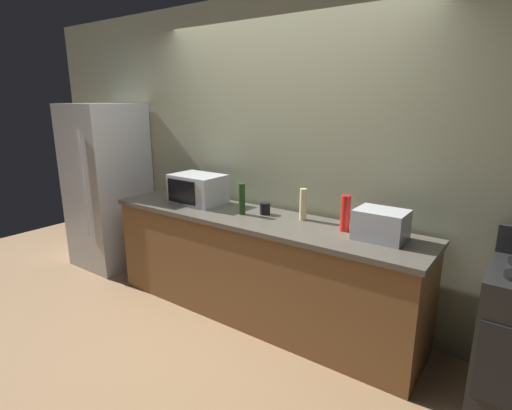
{
  "coord_description": "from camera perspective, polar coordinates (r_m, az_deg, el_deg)",
  "views": [
    {
      "loc": [
        1.88,
        -2.19,
        1.84
      ],
      "look_at": [
        0.0,
        0.4,
        1.0
      ],
      "focal_mm": 28.26,
      "sensor_mm": 36.0,
      "label": 1
    }
  ],
  "objects": [
    {
      "name": "ground_plane",
      "position": [
        3.43,
        -4.13,
        -17.84
      ],
      "size": [
        8.0,
        8.0,
        0.0
      ],
      "primitive_type": "plane",
      "color": "#93704C"
    },
    {
      "name": "bottle_hot_sauce",
      "position": [
        3.02,
        12.54,
        -1.15
      ],
      "size": [
        0.07,
        0.07,
        0.27
      ],
      "primitive_type": "cylinder",
      "color": "red",
      "rests_on": "counter_run"
    },
    {
      "name": "back_wall",
      "position": [
        3.58,
        3.89,
        6.8
      ],
      "size": [
        6.4,
        0.1,
        2.7
      ],
      "primitive_type": "cube",
      "color": "gray",
      "rests_on": "ground_plane"
    },
    {
      "name": "refrigerator",
      "position": [
        4.8,
        -20.24,
        2.51
      ],
      "size": [
        0.72,
        0.73,
        1.8
      ],
      "color": "#B7BABF",
      "rests_on": "ground_plane"
    },
    {
      "name": "bottle_vinegar",
      "position": [
        3.25,
        6.68,
        0.1
      ],
      "size": [
        0.06,
        0.06,
        0.25
      ],
      "primitive_type": "cylinder",
      "color": "beige",
      "rests_on": "counter_run"
    },
    {
      "name": "toaster_oven",
      "position": [
        2.91,
        17.27,
        -2.68
      ],
      "size": [
        0.34,
        0.26,
        0.21
      ],
      "primitive_type": "cube",
      "color": "#B7BABF",
      "rests_on": "counter_run"
    },
    {
      "name": "counter_run",
      "position": [
        3.49,
        -0.0,
        -8.74
      ],
      "size": [
        2.84,
        0.64,
        0.9
      ],
      "color": "brown",
      "rests_on": "ground_plane"
    },
    {
      "name": "bottle_wine",
      "position": [
        3.38,
        -2.02,
        0.87
      ],
      "size": [
        0.06,
        0.06,
        0.26
      ],
      "primitive_type": "cylinder",
      "color": "#1E3F19",
      "rests_on": "counter_run"
    },
    {
      "name": "mug_black",
      "position": [
        3.4,
        1.28,
        -0.5
      ],
      "size": [
        0.09,
        0.09,
        0.1
      ],
      "primitive_type": "cylinder",
      "color": "black",
      "rests_on": "counter_run"
    },
    {
      "name": "microwave",
      "position": [
        3.78,
        -8.25,
        2.26
      ],
      "size": [
        0.48,
        0.35,
        0.27
      ],
      "color": "#B7BABF",
      "rests_on": "counter_run"
    }
  ]
}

